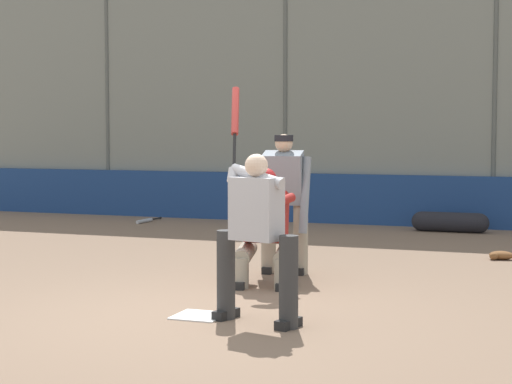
# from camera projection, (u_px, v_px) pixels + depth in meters

# --- Properties ---
(ground_plane) EXTENTS (160.00, 160.00, 0.00)m
(ground_plane) POSITION_uv_depth(u_px,v_px,m) (199.00, 316.00, 7.60)
(ground_plane) COLOR #7A604C
(home_plate_marker) EXTENTS (0.43, 0.43, 0.01)m
(home_plate_marker) POSITION_uv_depth(u_px,v_px,m) (199.00, 316.00, 7.60)
(home_plate_marker) COLOR white
(home_plate_marker) RESTS_ON ground_plane
(backstop_fence) EXTENTS (18.67, 0.08, 4.61)m
(backstop_fence) POSITION_uv_depth(u_px,v_px,m) (386.00, 89.00, 15.04)
(backstop_fence) COLOR #515651
(backstop_fence) RESTS_ON ground_plane
(padding_wall) EXTENTS (18.22, 0.18, 0.89)m
(padding_wall) POSITION_uv_depth(u_px,v_px,m) (383.00, 200.00, 15.08)
(padding_wall) COLOR navy
(padding_wall) RESTS_ON ground_plane
(bleachers_beyond) EXTENTS (13.01, 3.05, 1.80)m
(bleachers_beyond) POSITION_uv_depth(u_px,v_px,m) (491.00, 184.00, 17.29)
(bleachers_beyond) COLOR slate
(bleachers_beyond) RESTS_ON ground_plane
(batter_at_plate) EXTENTS (0.85, 0.81, 2.05)m
(batter_at_plate) POSITION_uv_depth(u_px,v_px,m) (256.00, 231.00, 7.29)
(batter_at_plate) COLOR #333333
(batter_at_plate) RESTS_ON ground_plane
(catcher_behind_plate) EXTENTS (0.71, 0.81, 1.26)m
(catcher_behind_plate) POSITION_uv_depth(u_px,v_px,m) (264.00, 225.00, 9.06)
(catcher_behind_plate) COLOR gray
(catcher_behind_plate) RESTS_ON ground_plane
(umpire_home) EXTENTS (0.65, 0.45, 1.62)m
(umpire_home) POSITION_uv_depth(u_px,v_px,m) (284.00, 200.00, 9.83)
(umpire_home) COLOR gray
(umpire_home) RESTS_ON ground_plane
(spare_bat_third_base_side) EXTENTS (0.08, 0.89, 0.07)m
(spare_bat_third_base_side) POSITION_uv_depth(u_px,v_px,m) (146.00, 221.00, 15.56)
(spare_bat_third_base_side) COLOR black
(spare_bat_third_base_side) RESTS_ON ground_plane
(fielding_glove_on_dirt) EXTENTS (0.31, 0.24, 0.11)m
(fielding_glove_on_dirt) POSITION_uv_depth(u_px,v_px,m) (501.00, 255.00, 10.99)
(fielding_glove_on_dirt) COLOR brown
(fielding_glove_on_dirt) RESTS_ON ground_plane
(equipment_bag_dugout_side) EXTENTS (1.26, 0.33, 0.33)m
(equipment_bag_dugout_side) POSITION_uv_depth(u_px,v_px,m) (450.00, 222.00, 14.05)
(equipment_bag_dugout_side) COLOR black
(equipment_bag_dugout_side) RESTS_ON ground_plane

